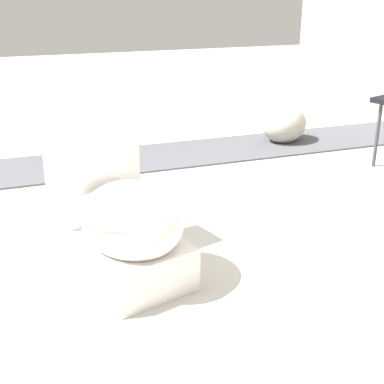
{
  "coord_description": "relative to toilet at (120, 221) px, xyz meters",
  "views": [
    {
      "loc": [
        1.96,
        -0.12,
        1.08
      ],
      "look_at": [
        0.08,
        0.55,
        0.3
      ],
      "focal_mm": 50.0,
      "sensor_mm": 36.0,
      "label": 1
    }
  ],
  "objects": [
    {
      "name": "boulder_near",
      "position": [
        -1.43,
        1.52,
        -0.09
      ],
      "size": [
        0.4,
        0.43,
        0.27
      ],
      "primitive_type": "ellipsoid",
      "rotation": [
        0.0,
        0.0,
        1.99
      ],
      "color": "#ADA899",
      "rests_on": "ground"
    },
    {
      "name": "ground_plane",
      "position": [
        -0.09,
        -0.26,
        -0.22
      ],
      "size": [
        14.0,
        14.0,
        0.0
      ],
      "primitive_type": "plane",
      "color": "#B7B2A8"
    },
    {
      "name": "toilet",
      "position": [
        0.0,
        0.0,
        0.0
      ],
      "size": [
        0.71,
        0.53,
        0.52
      ],
      "rotation": [
        0.0,
        0.0,
        0.28
      ],
      "color": "white",
      "rests_on": "ground"
    },
    {
      "name": "gravel_strip",
      "position": [
        -1.39,
        0.24,
        -0.21
      ],
      "size": [
        0.56,
        8.0,
        0.01
      ],
      "primitive_type": "cube",
      "color": "#4C4C51",
      "rests_on": "ground"
    }
  ]
}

